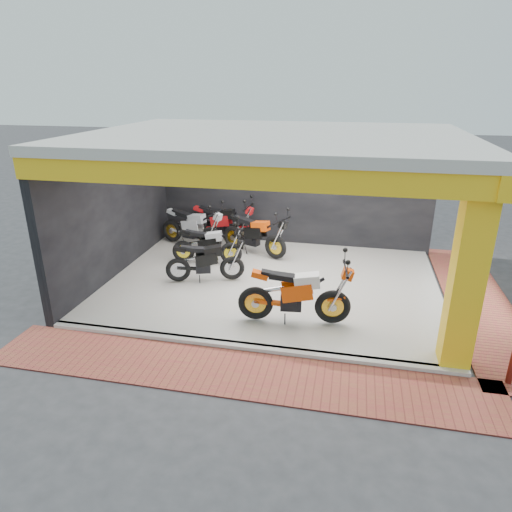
{
  "coord_description": "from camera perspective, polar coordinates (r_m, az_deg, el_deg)",
  "views": [
    {
      "loc": [
        1.78,
        -8.27,
        4.75
      ],
      "look_at": [
        -0.34,
        1.57,
        0.9
      ],
      "focal_mm": 32.0,
      "sensor_mm": 36.0,
      "label": 1
    }
  ],
  "objects": [
    {
      "name": "ground",
      "position": [
        9.7,
        -0.02,
        -8.38
      ],
      "size": [
        80.0,
        80.0,
        0.0
      ],
      "primitive_type": "plane",
      "color": "#2D2D30",
      "rests_on": "ground"
    },
    {
      "name": "header_beam_front",
      "position": [
        7.62,
        -1.63,
        9.96
      ],
      "size": [
        8.4,
        0.3,
        0.4
      ],
      "primitive_type": "cube",
      "color": "yellow",
      "rests_on": "corner_column"
    },
    {
      "name": "corner_column",
      "position": [
        8.33,
        24.91,
        -2.23
      ],
      "size": [
        0.5,
        0.5,
        3.5
      ],
      "primitive_type": "cube",
      "color": "yellow",
      "rests_on": "ground"
    },
    {
      "name": "left_wall",
      "position": [
        12.21,
        -17.19,
        5.77
      ],
      "size": [
        0.2,
        6.2,
        3.5
      ],
      "primitive_type": "cube",
      "color": "black",
      "rests_on": "ground"
    },
    {
      "name": "header_beam_right",
      "position": [
        10.6,
        24.6,
        11.23
      ],
      "size": [
        0.3,
        6.4,
        0.4
      ],
      "primitive_type": "cube",
      "color": "yellow",
      "rests_on": "corner_column"
    },
    {
      "name": "moto_row_a",
      "position": [
        12.22,
        -3.18,
        1.65
      ],
      "size": [
        2.1,
        0.97,
        1.24
      ],
      "primitive_type": null,
      "rotation": [
        0.0,
        0.0,
        0.11
      ],
      "color": "black",
      "rests_on": "showroom_floor"
    },
    {
      "name": "moto_row_e",
      "position": [
        13.3,
        -5.6,
        3.57
      ],
      "size": [
        2.45,
        1.5,
        1.4
      ],
      "primitive_type": null,
      "rotation": [
        0.0,
        0.0,
        -0.3
      ],
      "color": "#ACB0B4",
      "rests_on": "showroom_floor"
    },
    {
      "name": "paver_front",
      "position": [
        8.21,
        -2.75,
        -14.31
      ],
      "size": [
        9.0,
        1.4,
        0.03
      ],
      "primitive_type": "cube",
      "color": "maroon",
      "rests_on": "ground"
    },
    {
      "name": "showroom_floor",
      "position": [
        11.43,
        2.1,
        -3.35
      ],
      "size": [
        8.0,
        6.0,
        0.1
      ],
      "primitive_type": "cube",
      "color": "silver",
      "rests_on": "ground"
    },
    {
      "name": "back_wall",
      "position": [
        13.81,
        4.5,
        8.33
      ],
      "size": [
        8.2,
        0.2,
        3.5
      ],
      "primitive_type": "cube",
      "color": "black",
      "rests_on": "ground"
    },
    {
      "name": "showroom_ceiling",
      "position": [
        10.48,
        2.37,
        14.62
      ],
      "size": [
        8.4,
        6.4,
        0.2
      ],
      "primitive_type": "cube",
      "color": "beige",
      "rests_on": "corner_column"
    },
    {
      "name": "moto_row_b",
      "position": [
        11.22,
        -3.03,
        -0.1
      ],
      "size": [
        2.18,
        1.33,
        1.25
      ],
      "primitive_type": null,
      "rotation": [
        0.0,
        0.0,
        0.3
      ],
      "color": "black",
      "rests_on": "showroom_floor"
    },
    {
      "name": "moto_row_d",
      "position": [
        13.8,
        -1.72,
        4.32
      ],
      "size": [
        2.38,
        1.09,
        1.41
      ],
      "primitive_type": null,
      "rotation": [
        0.0,
        0.0,
        -0.1
      ],
      "color": "red",
      "rests_on": "showroom_floor"
    },
    {
      "name": "moto_hero",
      "position": [
        9.26,
        9.69,
        -4.34
      ],
      "size": [
        2.51,
        1.16,
        1.48
      ],
      "primitive_type": null,
      "rotation": [
        0.0,
        0.0,
        0.11
      ],
      "color": "#DF4609",
      "rests_on": "showroom_floor"
    },
    {
      "name": "floor_kerb",
      "position": [
        8.82,
        -1.44,
        -11.27
      ],
      "size": [
        8.0,
        0.2,
        0.1
      ],
      "primitive_type": "cube",
      "color": "silver",
      "rests_on": "ground"
    },
    {
      "name": "paver_right",
      "position": [
        11.7,
        26.01,
        -5.21
      ],
      "size": [
        1.4,
        7.0,
        0.03
      ],
      "primitive_type": "cube",
      "color": "maroon",
      "rests_on": "ground"
    },
    {
      "name": "moto_row_c",
      "position": [
        12.55,
        2.47,
        2.56
      ],
      "size": [
        2.43,
        1.65,
        1.39
      ],
      "primitive_type": null,
      "rotation": [
        0.0,
        0.0,
        -0.39
      ],
      "color": "black",
      "rests_on": "showroom_floor"
    }
  ]
}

